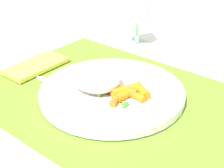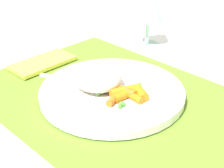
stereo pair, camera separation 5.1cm
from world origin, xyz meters
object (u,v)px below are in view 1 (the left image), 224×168
rice_mound (97,79)px  wine_glass (138,4)px  napkin (36,66)px  plate (112,92)px  carrot_portion (129,92)px  fork (99,86)px

rice_mound → wine_glass: bearing=110.8°
rice_mound → napkin: (-0.18, 0.00, -0.03)m
plate → carrot_portion: 0.04m
fork → wine_glass: (-0.10, 0.26, 0.08)m
plate → fork: fork is taller
carrot_portion → fork: carrot_portion is taller
rice_mound → wine_glass: size_ratio=0.61×
plate → carrot_portion: carrot_portion is taller
plate → wine_glass: 0.29m
carrot_portion → rice_mound: bearing=-167.0°
napkin → rice_mound: bearing=-1.3°
napkin → plate: bearing=3.3°
rice_mound → carrot_portion: rice_mound is taller
rice_mound → plate: bearing=34.9°
plate → napkin: (-0.21, -0.01, -0.00)m
carrot_portion → fork: size_ratio=0.42×
fork → rice_mound: bearing=-95.2°
plate → wine_glass: bearing=116.4°
rice_mound → fork: rice_mound is taller
rice_mound → fork: (0.00, 0.01, -0.02)m
plate → rice_mound: bearing=-145.1°
plate → fork: bearing=-154.4°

